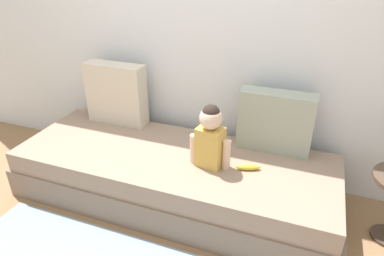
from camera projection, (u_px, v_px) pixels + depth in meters
The scene contains 7 objects.
ground_plane at pixel (175, 196), 2.73m from camera, with size 12.00×12.00×0.00m, color #93704C.
back_wall at pixel (200, 27), 2.64m from camera, with size 5.65×0.10×2.43m, color silver.
couch at pixel (174, 176), 2.64m from camera, with size 2.45×0.89×0.39m.
throw_pillow_left at pixel (116, 94), 2.92m from camera, with size 0.52×0.16×0.52m, color beige.
throw_pillow_right at pixel (275, 122), 2.52m from camera, with size 0.54×0.16×0.46m, color #99A393.
toddler at pixel (210, 136), 2.32m from camera, with size 0.29×0.16×0.46m.
banana at pixel (248, 167), 2.37m from camera, with size 0.17×0.04×0.04m, color yellow.
Camera 1 is at (0.89, -1.98, 1.76)m, focal length 32.12 mm.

